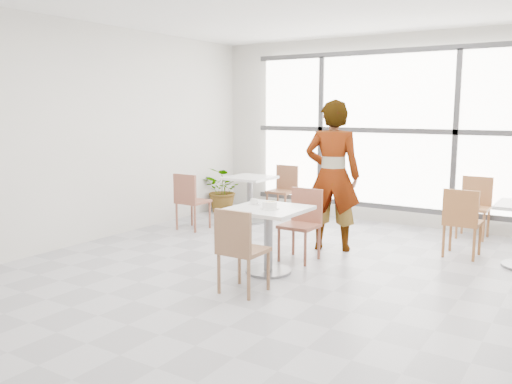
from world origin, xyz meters
The scene contains 16 objects.
floor centered at (0.00, 0.00, 0.00)m, with size 7.00×7.00×0.00m, color #9E9EA5.
wall_back centered at (0.00, 3.50, 1.50)m, with size 6.00×6.00×0.00m, color silver.
wall_left centered at (-3.00, 0.00, 1.50)m, with size 7.00×7.00×0.00m, color silver.
window centered at (0.00, 3.44, 1.50)m, with size 4.60×0.07×2.52m.
main_table centered at (-0.14, 0.18, 0.52)m, with size 0.80×0.80×0.75m.
chair_near centered at (-0.01, -0.59, 0.50)m, with size 0.42×0.42×0.87m.
chair_far centered at (-0.08, 0.88, 0.50)m, with size 0.42×0.42×0.87m.
oatmeal_bowl centered at (-0.09, 0.11, 0.79)m, with size 0.21×0.21×0.10m.
coffee_cup centered at (-0.37, 0.23, 0.78)m, with size 0.16×0.13×0.07m.
person centered at (0.03, 1.48, 0.98)m, with size 0.71×0.47×1.96m, color black.
bg_table_left centered at (-1.83, 2.34, 0.49)m, with size 0.70×0.70×0.75m.
bg_chair_left_near centered at (-2.28, 1.34, 0.50)m, with size 0.42×0.42×0.87m.
bg_chair_left_far centered at (-1.63, 3.10, 0.50)m, with size 0.42×0.42×0.87m.
bg_chair_right_near centered at (1.54, 2.00, 0.50)m, with size 0.42×0.42×0.87m.
bg_chair_right_far centered at (1.46, 3.26, 0.50)m, with size 0.42×0.42×0.87m.
plant_left centered at (-2.70, 2.80, 0.41)m, with size 0.73×0.63×0.81m, color #52823D.
Camera 1 is at (2.91, -4.78, 1.84)m, focal length 37.23 mm.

